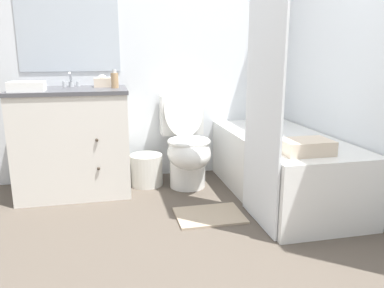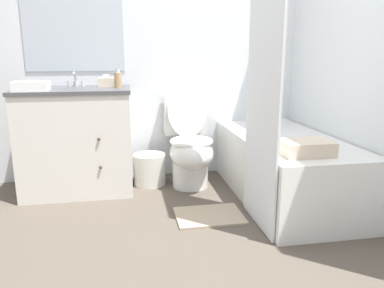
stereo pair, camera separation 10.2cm
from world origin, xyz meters
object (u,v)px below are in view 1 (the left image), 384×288
Objects in this scene: bath_towel_folded at (306,147)px; bath_mat at (209,215)px; vanity_cabinet at (73,140)px; tissue_box at (102,82)px; bathtub at (281,166)px; wastebasket at (147,170)px; toilet at (187,146)px; sink_faucet at (71,82)px; hand_towel_folded at (27,86)px; soap_dispenser at (115,80)px.

bath_towel_folded reaches higher than bath_mat.
tissue_box reaches higher than vanity_cabinet.
bathtub is 0.61m from bath_towel_folded.
bath_towel_folded is (1.26, -1.09, -0.35)m from tissue_box.
wastebasket is at bearing 132.48° from bath_towel_folded.
sink_faucet is at bearing 165.79° from toilet.
bath_towel_folded is at bearing -40.83° from tissue_box.
toilet reaches higher than bath_mat.
hand_towel_folded reaches higher than toilet.
toilet reaches higher than bathtub.
bathtub is (1.61, -0.65, -0.64)m from sink_faucet.
sink_faucet reaches higher than bath_mat.
sink_faucet is 0.45× the size of bath_towel_folded.
sink_faucet is 0.57× the size of hand_towel_folded.
bath_towel_folded is at bearing -47.52° from wastebasket.
vanity_cabinet is 6.65× the size of tissue_box.
soap_dispenser is 1.56m from bath_towel_folded.
vanity_cabinet is 3.58× the size of hand_towel_folded.
vanity_cabinet is at bearing 175.29° from soap_dispenser.
wastebasket is at bearing 154.57° from bathtub.
wastebasket is 0.82m from soap_dispenser.
sink_faucet reaches higher than tissue_box.
bathtub is at bearing -21.84° from sink_faucet.
bath_mat is (-0.56, 0.26, -0.53)m from bath_towel_folded.
vanity_cabinet is 0.49m from sink_faucet.
tissue_box is (0.25, -0.08, 0.00)m from sink_faucet.
soap_dispenser reaches higher than wastebasket.
vanity_cabinet is 0.93m from toilet.
wastebasket is at bearing -12.98° from tissue_box.
soap_dispenser is (-0.58, 0.02, 0.56)m from toilet.
hand_towel_folded reaches higher than wastebasket.
vanity_cabinet is at bearing 163.89° from bathtub.
soap_dispenser is (0.10, -0.13, 0.03)m from tissue_box.
bath_towel_folded is at bearing -37.73° from sink_faucet.
sink_faucet reaches higher than toilet.
wastebasket reaches higher than bath_mat.
soap_dispenser is at bearing 12.55° from hand_towel_folded.
hand_towel_folded reaches higher than bathtub.
soap_dispenser is 1.30m from bath_mat.
bathtub reaches higher than bath_mat.
hand_towel_folded is at bearing -167.51° from wastebasket.
sink_faucet reaches higher than vanity_cabinet.
sink_faucet is at bearing 90.00° from vanity_cabinet.
toilet is 1.12m from bath_towel_folded.
tissue_box is (-0.33, 0.08, 0.76)m from wastebasket.
soap_dispenser is 0.60× the size of hand_towel_folded.
soap_dispenser is at bearing -4.71° from vanity_cabinet.
soap_dispenser is (-0.24, -0.05, 0.78)m from wastebasket.
wastebasket is 1.87× the size of soap_dispenser.
toilet is 1.32m from hand_towel_folded.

